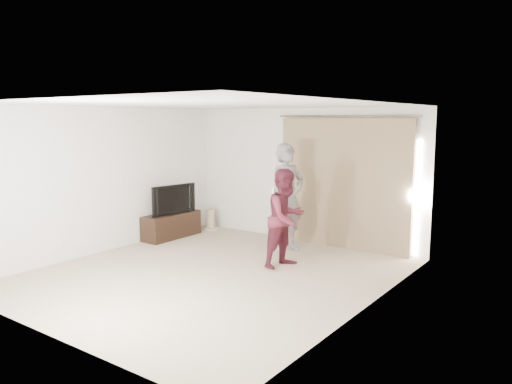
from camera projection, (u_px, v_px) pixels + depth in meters
floor at (212, 274)px, 7.74m from camera, size 5.50×5.50×0.00m
wall_back at (303, 175)px, 9.76m from camera, size 5.00×0.04×2.60m
wall_left at (106, 180)px, 9.00m from camera, size 0.04×5.50×2.60m
ceiling at (210, 104)px, 7.36m from camera, size 5.00×5.50×0.01m
curtain at (344, 184)px, 9.19m from camera, size 2.80×0.11×2.46m
tv_console at (172, 225)px, 10.12m from camera, size 0.45×1.29×0.50m
tv at (171, 199)px, 10.04m from camera, size 0.27×1.04×0.59m
scratching_post at (211, 221)px, 10.85m from camera, size 0.33×0.33×0.44m
person_man at (287, 198)px, 8.97m from camera, size 0.68×0.83×1.96m
person_woman at (286, 218)px, 8.05m from camera, size 0.74×0.88×1.60m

